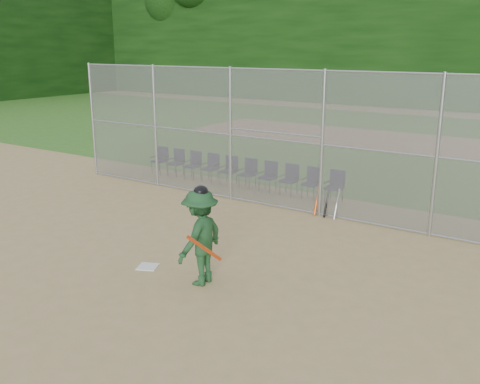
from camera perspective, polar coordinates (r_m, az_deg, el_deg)
The scene contains 18 objects.
ground at distance 11.61m, azimuth -6.89°, elevation -7.98°, with size 100.00×100.00×0.00m, color tan.
grass_strip at distance 27.37m, azimuth 18.29°, elevation 4.95°, with size 100.00×100.00×0.00m, color #336A20.
dirt_patch_far at distance 27.37m, azimuth 18.29°, elevation 4.95°, with size 24.00×24.00×0.00m, color tan.
backstop_fence at distance 15.03m, azimuth 5.30°, elevation 5.67°, with size 16.09×0.09×4.00m.
treeline at distance 28.94m, azimuth 20.35°, elevation 16.25°, with size 81.00×60.00×11.00m.
home_plate at distance 11.71m, azimuth -9.80°, elevation -7.85°, with size 0.41×0.41×0.02m, color white.
batter_at_plate at distance 10.49m, azimuth -4.25°, elevation -4.78°, with size 0.99×1.34×2.02m.
spare_bats at distance 14.90m, azimuth 9.22°, elevation -1.09°, with size 0.66×0.36×0.83m.
chair_0 at distance 20.01m, azimuth -8.60°, elevation 3.35°, with size 0.54×0.52×0.96m, color #11103A, non-canonical shape.
chair_1 at distance 19.51m, azimuth -6.90°, elevation 3.11°, with size 0.54×0.52×0.96m, color #11103A, non-canonical shape.
chair_2 at distance 19.03m, azimuth -5.12°, elevation 2.84°, with size 0.54×0.52×0.96m, color #11103A, non-canonical shape.
chair_3 at distance 18.57m, azimuth -3.24°, elevation 2.57°, with size 0.54×0.52×0.96m, color #11103A, non-canonical shape.
chair_4 at distance 18.12m, azimuth -1.27°, elevation 2.27°, with size 0.54×0.52×0.96m, color #11103A, non-canonical shape.
chair_5 at distance 17.70m, azimuth 0.79°, elevation 1.96°, with size 0.54×0.52×0.96m, color #11103A, non-canonical shape.
chair_6 at distance 17.31m, azimuth 2.95°, elevation 1.63°, with size 0.54×0.52×0.96m, color #11103A, non-canonical shape.
chair_7 at distance 16.94m, azimuth 5.21°, elevation 1.28°, with size 0.54×0.52×0.96m, color #11103A, non-canonical shape.
chair_8 at distance 16.60m, azimuth 7.56°, elevation 0.92°, with size 0.54×0.52×0.96m, color #11103A, non-canonical shape.
chair_9 at distance 16.29m, azimuth 10.01°, elevation 0.54°, with size 0.54×0.52×0.96m, color #11103A, non-canonical shape.
Camera 1 is at (6.99, -8.06, 4.57)m, focal length 40.00 mm.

